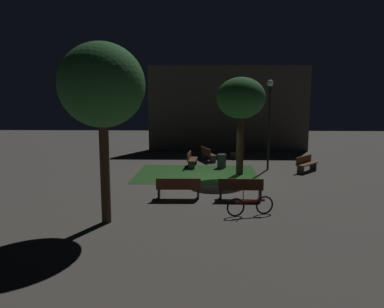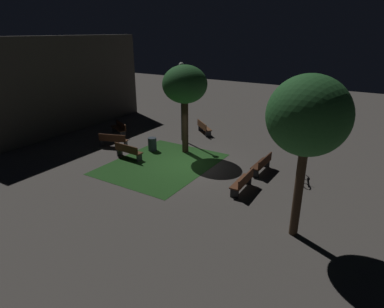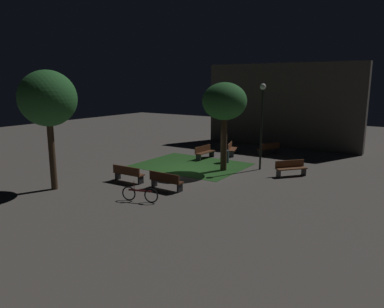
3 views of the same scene
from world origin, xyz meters
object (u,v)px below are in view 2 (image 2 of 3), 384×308
(bench_front_left, at_px, (204,127))
(trash_bin, at_px, (152,144))
(bench_back_row, at_px, (262,164))
(bench_path_side, at_px, (119,128))
(bench_near_trees, at_px, (243,181))
(tree_back_right, at_px, (308,117))
(bench_front_right, at_px, (128,151))
(bench_by_lamp, at_px, (113,140))
(bicycle, at_px, (303,174))
(lamp_post_plaza_west, at_px, (182,90))
(tree_lawn_side, at_px, (185,86))

(bench_front_left, xyz_separation_m, trash_bin, (-4.69, 0.96, -0.07))
(bench_back_row, bearing_deg, bench_path_side, 84.96)
(bench_near_trees, xyz_separation_m, tree_back_right, (-2.17, -2.94, 3.92))
(bench_front_right, relative_size, bench_path_side, 1.00)
(bench_front_left, bearing_deg, bench_path_side, 123.12)
(bench_near_trees, distance_m, bench_by_lamp, 9.52)
(bicycle, bearing_deg, bench_near_trees, 142.20)
(bench_path_side, bearing_deg, lamp_post_plaza_west, -74.78)
(tree_lawn_side, bearing_deg, bench_front_right, 140.72)
(tree_back_right, height_order, trash_bin, tree_back_right)
(bicycle, bearing_deg, trash_bin, 93.64)
(bench_path_side, bearing_deg, bicycle, -93.65)
(bench_front_right, bearing_deg, trash_bin, -10.86)
(bench_front_right, distance_m, tree_lawn_side, 4.97)
(bench_near_trees, bearing_deg, bench_front_left, 41.44)
(tree_lawn_side, bearing_deg, bench_by_lamp, 111.22)
(bench_near_trees, distance_m, lamp_post_plaza_west, 8.53)
(bench_front_right, xyz_separation_m, bicycle, (2.38, -9.34, -0.14))
(bench_front_left, xyz_separation_m, bench_front_right, (-6.50, 1.31, 0.00))
(bench_near_trees, bearing_deg, bicycle, -37.80)
(bench_back_row, bearing_deg, bench_front_right, 107.11)
(bench_path_side, height_order, bicycle, bicycle)
(trash_bin, bearing_deg, bicycle, -86.36)
(bench_by_lamp, relative_size, bicycle, 1.10)
(bench_near_trees, distance_m, bench_back_row, 2.51)
(trash_bin, bearing_deg, bench_near_trees, -106.68)
(bicycle, bearing_deg, bench_front_left, 62.84)
(bench_back_row, height_order, bicycle, bicycle)
(bench_back_row, xyz_separation_m, lamp_post_plaza_west, (2.21, 6.47, 2.94))
(bench_back_row, relative_size, trash_bin, 2.19)
(bench_front_left, relative_size, bench_by_lamp, 0.90)
(bench_by_lamp, bearing_deg, bench_near_trees, -97.67)
(bench_by_lamp, height_order, tree_back_right, tree_back_right)
(bench_near_trees, xyz_separation_m, bench_path_side, (3.48, 11.02, 0.00))
(bench_path_side, bearing_deg, trash_bin, -109.01)
(bench_by_lamp, height_order, tree_lawn_side, tree_lawn_side)
(bench_front_left, bearing_deg, lamp_post_plaza_west, 166.50)
(bench_front_left, xyz_separation_m, lamp_post_plaza_west, (-2.05, 0.49, 2.94))
(trash_bin, bearing_deg, bench_back_row, -86.42)
(lamp_post_plaza_west, relative_size, bicycle, 3.03)
(trash_bin, height_order, bicycle, bicycle)
(bench_path_side, bearing_deg, bench_front_right, -130.74)
(bench_front_right, distance_m, trash_bin, 1.84)
(tree_lawn_side, relative_size, tree_back_right, 0.90)
(bench_near_trees, bearing_deg, lamp_post_plaza_west, 53.89)
(bench_path_side, distance_m, tree_lawn_side, 6.94)
(bench_by_lamp, height_order, lamp_post_plaza_west, lamp_post_plaza_west)
(bench_near_trees, xyz_separation_m, bench_back_row, (2.51, -0.00, 0.00))
(bench_by_lamp, xyz_separation_m, lamp_post_plaza_west, (3.45, -2.97, 2.94))
(bench_front_right, distance_m, bench_by_lamp, 2.37)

